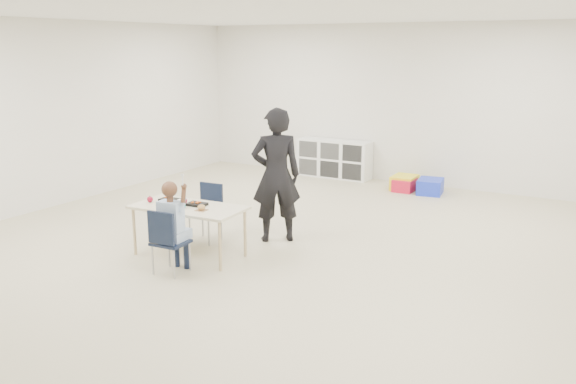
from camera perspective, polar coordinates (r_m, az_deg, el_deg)
The scene contains 16 objects.
room at distance 7.00m, azimuth -1.97°, elevation 5.23°, with size 9.00×9.02×2.80m.
table at distance 7.22m, azimuth -9.21°, elevation -3.59°, with size 1.35×0.73×0.60m.
chair_near at distance 6.70m, azimuth -10.92°, elevation -4.52°, with size 0.35×0.33×0.72m, color black, non-canonical shape.
chair_far at distance 7.72m, azimuth -7.76°, elevation -1.99°, with size 0.35×0.33×0.72m, color black, non-canonical shape.
child at distance 6.64m, azimuth -11.00°, elevation -2.82°, with size 0.48×0.48×1.14m, color #B0C5EE, non-canonical shape.
lunch_tray_near at distance 7.15m, azimuth -8.53°, elevation -1.14°, with size 0.22×0.16×0.03m, color black.
lunch_tray_far at distance 7.41m, azimuth -11.03°, elevation -0.72°, with size 0.22×0.16×0.03m, color black.
milk_carton at distance 7.04m, azimuth -9.97°, elevation -1.14°, with size 0.07×0.07×0.10m, color white.
bread_roll at distance 6.93m, azimuth -8.11°, elevation -1.44°, with size 0.09×0.09×0.07m, color tan.
apple_near at distance 7.25m, azimuth -9.70°, elevation -0.82°, with size 0.07×0.07×0.07m, color maroon.
apple_far at distance 7.40m, azimuth -12.79°, elevation -0.67°, with size 0.07×0.07×0.07m, color maroon.
cubby_shelf at distance 11.45m, azimuth 4.34°, elevation 3.13°, with size 1.40×0.40×0.70m, color white.
adult at distance 7.56m, azimuth -1.12°, elevation 1.57°, with size 0.61×0.40×1.68m, color black.
bin_red at distance 10.54m, azimuth 10.86°, elevation 0.65°, with size 0.33×0.42×0.21m, color red.
bin_yellow at distance 10.65m, azimuth 10.83°, elevation 0.87°, with size 0.38×0.49×0.24m, color yellow.
bin_blue at distance 10.43m, azimuth 13.17°, elevation 0.51°, with size 0.39×0.50×0.25m, color #1D34D9.
Camera 1 is at (3.67, -5.87, 2.41)m, focal length 38.00 mm.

